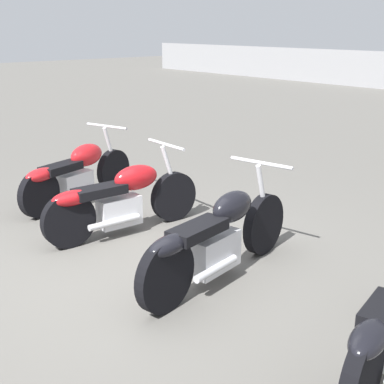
# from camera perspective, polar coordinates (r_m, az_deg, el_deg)

# --- Properties ---
(ground_plane) EXTENTS (60.00, 60.00, 0.00)m
(ground_plane) POSITION_cam_1_polar(r_m,az_deg,el_deg) (5.16, -6.75, -8.62)
(ground_plane) COLOR #5B5954
(motorcycle_slot_0) EXTENTS (0.84, 1.89, 0.95)m
(motorcycle_slot_0) POSITION_cam_1_polar(r_m,az_deg,el_deg) (7.11, -12.24, 1.89)
(motorcycle_slot_0) COLOR black
(motorcycle_slot_0) RESTS_ON ground_plane
(motorcycle_slot_1) EXTENTS (0.69, 1.95, 0.96)m
(motorcycle_slot_1) POSITION_cam_1_polar(r_m,az_deg,el_deg) (5.97, -7.63, -0.80)
(motorcycle_slot_1) COLOR black
(motorcycle_slot_1) RESTS_ON ground_plane
(motorcycle_slot_2) EXTENTS (0.74, 2.12, 0.99)m
(motorcycle_slot_2) POSITION_cam_1_polar(r_m,az_deg,el_deg) (4.83, 2.69, -4.95)
(motorcycle_slot_2) COLOR black
(motorcycle_slot_2) RESTS_ON ground_plane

